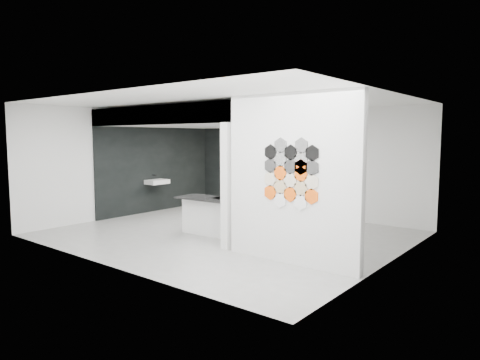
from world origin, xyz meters
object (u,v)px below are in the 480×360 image
partition_panel (292,179)px  glass_bowl (302,164)px  glass_vase (302,163)px  kitchen_island (213,215)px  utensil_cup (237,161)px  kettle (296,163)px  bottle_dark (258,161)px  wall_basin (157,182)px  stockpot (231,159)px

partition_panel → glass_bowl: bearing=118.2°
glass_vase → kitchen_island: bearing=-96.4°
glass_vase → utensil_cup: glass_vase is taller
kettle → bottle_dark: kettle is taller
wall_basin → stockpot: bearing=65.8°
stockpot → utensil_cup: stockpot is taller
glass_bowl → glass_vase: glass_vase is taller
wall_basin → glass_vase: (3.39, 2.07, 0.55)m
glass_bowl → wall_basin: bearing=-148.7°
stockpot → bottle_dark: (1.00, 0.00, -0.02)m
glass_vase → wall_basin: bearing=-148.7°
kitchen_island → utensil_cup: 3.76m
partition_panel → glass_vase: (-2.08, 3.87, -0.00)m
stockpot → glass_bowl: size_ratio=1.62×
partition_panel → utensil_cup: bearing=138.0°
partition_panel → bottle_dark: size_ratio=18.68×
wall_basin → bottle_dark: size_ratio=4.00×
stockpot → utensil_cup: 0.25m
wall_basin → kitchen_island: size_ratio=0.39×
partition_panel → kettle: bearing=120.3°
kitchen_island → bottle_dark: 3.46m
stockpot → bottle_dark: bearing=0.0°
stockpot → bottle_dark: stockpot is taller
utensil_cup → glass_bowl: bearing=0.0°
kitchen_island → glass_bowl: (0.35, 3.12, 0.96)m
stockpot → glass_vase: 2.46m
kitchen_island → glass_bowl: size_ratio=10.41×
partition_panel → stockpot: bearing=139.6°
glass_vase → glass_bowl: bearing=0.0°
stockpot → glass_vase: (2.46, 0.00, -0.02)m
wall_basin → bottle_dark: 2.88m
wall_basin → glass_bowl: bearing=31.3°
glass_vase → utensil_cup: (-2.21, 0.00, -0.03)m
glass_vase → stockpot: bearing=180.0°
wall_basin → glass_bowl: 4.00m
partition_panel → utensil_cup: size_ratio=30.24×
partition_panel → glass_vase: 4.39m
stockpot → glass_bowl: 2.46m
kettle → glass_bowl: bearing=20.6°
glass_bowl → bottle_dark: bottle_dark is taller
wall_basin → stockpot: stockpot is taller
bottle_dark → utensil_cup: size_ratio=1.62×
kitchen_island → glass_vase: glass_vase is taller
bottle_dark → glass_bowl: bearing=0.0°
bottle_dark → stockpot: bearing=180.0°
kitchen_island → partition_panel: bearing=-20.0°
wall_basin → glass_vase: bearing=31.3°
partition_panel → stockpot: size_ratio=11.65×
bottle_dark → kitchen_island: bearing=-70.4°
partition_panel → wall_basin: (-5.46, 1.80, -0.55)m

